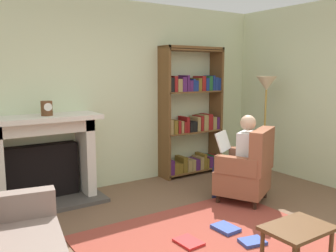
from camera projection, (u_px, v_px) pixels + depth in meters
back_wall at (111, 95)px, 5.26m from camera, size 5.60×0.10×2.70m
side_wall_right at (302, 93)px, 5.63m from camera, size 0.10×5.20×2.70m
area_rug at (209, 241)px, 3.61m from camera, size 2.40×1.80×0.01m
fireplace at (43, 158)px, 4.57m from camera, size 1.42×0.64×1.15m
mantel_clock at (47, 108)px, 4.42m from camera, size 0.14×0.14×0.18m
bookshelf at (192, 115)px, 5.85m from camera, size 1.09×0.32×2.07m
armchair_reading at (248, 170)px, 4.66m from camera, size 0.85×0.85×0.97m
seated_reader at (240, 154)px, 4.69m from camera, size 0.53×0.60×1.14m
side_table at (297, 234)px, 2.93m from camera, size 0.56×0.39×0.44m
scattered_books at (222, 236)px, 3.67m from camera, size 0.77×0.63×0.04m
floor_lamp at (266, 92)px, 5.58m from camera, size 0.32×0.32×1.61m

